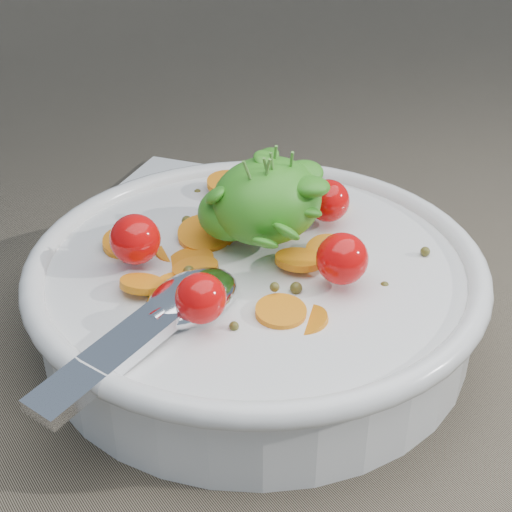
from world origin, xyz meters
TOP-DOWN VIEW (x-y plane):
  - ground at (0.00, 0.00)m, footprint 6.00×6.00m
  - bowl at (0.01, 0.01)m, footprint 0.34×0.31m
  - napkin at (0.06, 0.21)m, footprint 0.22×0.22m

SIDE VIEW (x-z plane):
  - ground at x=0.00m, z-range 0.00..0.00m
  - napkin at x=0.06m, z-range 0.00..0.01m
  - bowl at x=0.01m, z-range -0.03..0.10m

